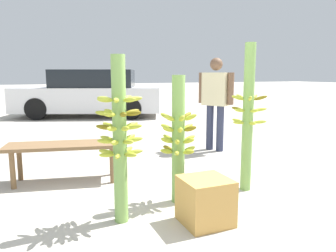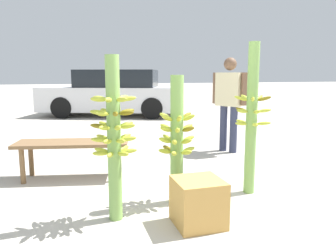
% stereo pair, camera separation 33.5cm
% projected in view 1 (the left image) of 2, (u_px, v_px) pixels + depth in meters
% --- Properties ---
extents(ground_plane, '(80.00, 80.00, 0.00)m').
position_uv_depth(ground_plane, '(197.00, 212.00, 3.07)').
color(ground_plane, '#B2AA9E').
extents(banana_stalk_left, '(0.40, 0.40, 1.44)m').
position_uv_depth(banana_stalk_left, '(120.00, 137.00, 2.78)').
color(banana_stalk_left, '#7AA851').
rests_on(banana_stalk_left, ground_plane).
extents(banana_stalk_center, '(0.39, 0.39, 1.28)m').
position_uv_depth(banana_stalk_center, '(178.00, 138.00, 3.24)').
color(banana_stalk_center, '#7AA851').
rests_on(banana_stalk_center, ground_plane).
extents(banana_stalk_right, '(0.39, 0.40, 1.61)m').
position_uv_depth(banana_stalk_right, '(248.00, 117.00, 3.55)').
color(banana_stalk_right, '#7AA851').
rests_on(banana_stalk_right, ground_plane).
extents(vendor_person, '(0.41, 0.61, 1.54)m').
position_uv_depth(vendor_person, '(216.00, 97.00, 5.43)').
color(vendor_person, '#2D334C').
rests_on(vendor_person, ground_plane).
extents(market_bench, '(1.41, 0.71, 0.47)m').
position_uv_depth(market_bench, '(65.00, 149.00, 3.90)').
color(market_bench, brown).
rests_on(market_bench, ground_plane).
extents(parked_car, '(4.59, 3.12, 1.40)m').
position_uv_depth(parked_car, '(90.00, 94.00, 9.92)').
color(parked_car, silver).
rests_on(parked_car, ground_plane).
extents(produce_crate, '(0.40, 0.40, 0.40)m').
position_uv_depth(produce_crate, '(205.00, 201.00, 2.83)').
color(produce_crate, '#C69347').
rests_on(produce_crate, ground_plane).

